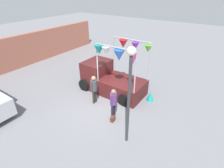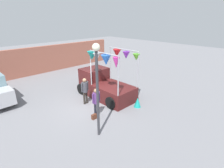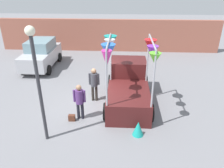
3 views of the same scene
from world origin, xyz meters
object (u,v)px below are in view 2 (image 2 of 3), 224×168
at_px(person_customer, 96,100).
at_px(street_lamp, 97,80).
at_px(handbag, 94,117).
at_px(folded_kite_bundle_teal, 137,102).
at_px(vendor_truck, 103,83).
at_px(person_vendor, 85,89).

bearing_deg(person_customer, street_lamp, -126.42).
distance_m(handbag, folded_kite_bundle_teal, 2.91).
distance_m(person_customer, handbag, 0.93).
xyz_separation_m(vendor_truck, person_customer, (-2.05, -1.71, 0.05)).
bearing_deg(handbag, vendor_truck, 38.55).
bearing_deg(street_lamp, person_vendor, 64.23).
xyz_separation_m(person_vendor, folded_kite_bundle_teal, (2.03, -2.59, -0.74)).
relative_size(vendor_truck, person_vendor, 2.39).
bearing_deg(folded_kite_bundle_teal, street_lamp, -173.19).
height_order(vendor_truck, folded_kite_bundle_teal, vendor_truck).
height_order(person_vendor, street_lamp, street_lamp).
xyz_separation_m(person_vendor, street_lamp, (-1.45, -3.00, 1.71)).
height_order(person_customer, folded_kite_bundle_teal, person_customer).
bearing_deg(street_lamp, person_customer, 53.58).
bearing_deg(vendor_truck, street_lamp, -134.71).
distance_m(vendor_truck, street_lamp, 4.76).
bearing_deg(person_vendor, folded_kite_bundle_teal, -51.89).
bearing_deg(person_vendor, vendor_truck, 4.07).
bearing_deg(handbag, person_vendor, 67.02).
relative_size(person_customer, folded_kite_bundle_teal, 2.70).
distance_m(person_customer, street_lamp, 2.50).
distance_m(person_vendor, handbag, 2.15).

